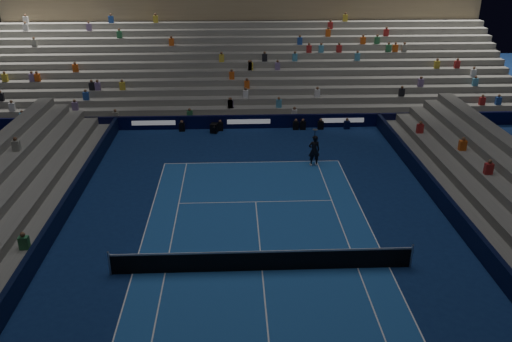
% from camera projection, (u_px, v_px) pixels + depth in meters
% --- Properties ---
extents(ground, '(90.00, 90.00, 0.00)m').
position_uv_depth(ground, '(262.00, 271.00, 22.59)').
color(ground, navy).
rests_on(ground, ground).
extents(court_surface, '(10.97, 23.77, 0.01)m').
position_uv_depth(court_surface, '(262.00, 270.00, 22.59)').
color(court_surface, '#1C4F9C').
rests_on(court_surface, ground).
extents(sponsor_barrier_far, '(44.00, 0.25, 1.00)m').
position_uv_depth(sponsor_barrier_far, '(249.00, 122.00, 39.29)').
color(sponsor_barrier_far, black).
rests_on(sponsor_barrier_far, ground).
extents(sponsor_barrier_east, '(0.25, 37.00, 1.00)m').
position_uv_depth(sponsor_barrier_east, '(487.00, 255.00, 22.77)').
color(sponsor_barrier_east, black).
rests_on(sponsor_barrier_east, ground).
extents(sponsor_barrier_west, '(0.25, 37.00, 1.00)m').
position_uv_depth(sponsor_barrier_west, '(29.00, 266.00, 22.00)').
color(sponsor_barrier_west, black).
rests_on(sponsor_barrier_west, ground).
extents(grandstand_main, '(44.00, 15.20, 11.20)m').
position_uv_depth(grandstand_main, '(245.00, 57.00, 46.72)').
color(grandstand_main, slate).
rests_on(grandstand_main, ground).
extents(tennis_net, '(12.90, 0.10, 1.10)m').
position_uv_depth(tennis_net, '(262.00, 261.00, 22.38)').
color(tennis_net, '#B2B2B7').
rests_on(tennis_net, ground).
extents(tennis_player, '(0.76, 0.54, 1.96)m').
position_uv_depth(tennis_player, '(314.00, 150.00, 32.68)').
color(tennis_player, black).
rests_on(tennis_player, ground).
extents(broadcast_camera, '(0.63, 1.02, 0.67)m').
position_uv_depth(broadcast_camera, '(214.00, 128.00, 38.44)').
color(broadcast_camera, black).
rests_on(broadcast_camera, ground).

